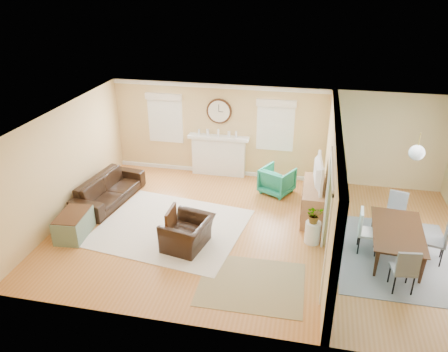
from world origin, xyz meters
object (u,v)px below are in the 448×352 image
at_px(dining_table, 397,243).
at_px(sofa, 109,189).
at_px(green_chair, 277,180).
at_px(credenza, 313,201).
at_px(eames_chair, 188,233).

bearing_deg(dining_table, sofa, 85.15).
relative_size(green_chair, credenza, 0.52).
distance_m(green_chair, dining_table, 3.56).
distance_m(eames_chair, green_chair, 3.30).
xyz_separation_m(eames_chair, credenza, (2.54, 1.84, 0.07)).
relative_size(credenza, dining_table, 0.85).
distance_m(green_chair, credenza, 1.41).
bearing_deg(green_chair, sofa, 44.21).
xyz_separation_m(eames_chair, dining_table, (4.27, 0.55, -0.02)).
relative_size(eames_chair, green_chair, 1.30).
bearing_deg(sofa, green_chair, -64.66).
bearing_deg(eames_chair, sofa, -110.31).
relative_size(eames_chair, dining_table, 0.57).
height_order(sofa, eames_chair, eames_chair).
bearing_deg(dining_table, credenza, 56.71).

